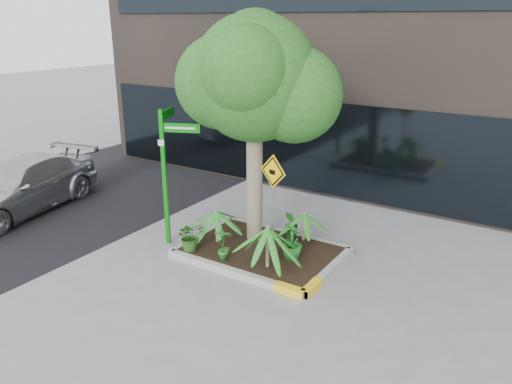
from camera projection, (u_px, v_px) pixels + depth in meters
The scene contains 14 objects.
ground at pixel (246, 258), 10.64m from camera, with size 80.00×80.00×0.00m, color gray.
asphalt_road at pixel (52, 201), 13.93m from camera, with size 7.00×80.00×0.01m, color black.
planter at pixel (262, 251), 10.71m from camera, with size 3.35×2.36×0.15m.
tree at pixel (255, 78), 10.12m from camera, with size 3.37×2.99×5.05m.
palm_front at pixel (268, 228), 9.68m from camera, with size 1.00×1.00×1.11m.
palm_left at pixel (216, 211), 10.86m from camera, with size 0.86×0.86×0.95m.
palm_back at pixel (304, 214), 10.97m from camera, with size 0.76×0.76×0.84m.
parked_car at pixel (18, 186), 13.05m from camera, with size 1.90×4.67×1.36m, color silver.
shrub_a at pixel (190, 236), 10.58m from camera, with size 0.57×0.57×0.64m, color #225217.
shrub_b at pixel (292, 242), 10.18m from camera, with size 0.42×0.42×0.74m, color #206D23.
shrub_c at pixel (224, 244), 10.13m from camera, with size 0.38×0.38×0.71m, color #257323.
shrub_d at pixel (292, 224), 11.16m from camera, with size 0.36×0.36×0.66m, color #1C5719.
street_sign_post at pixel (167, 162), 10.80m from camera, with size 1.12×0.85×3.05m.
cattle_sign at pixel (273, 190), 9.84m from camera, with size 0.66×0.20×2.21m.
Camera 1 is at (5.32, -7.98, 4.82)m, focal length 35.00 mm.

